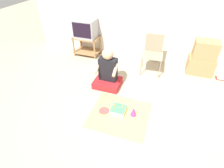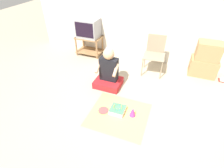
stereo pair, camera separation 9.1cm
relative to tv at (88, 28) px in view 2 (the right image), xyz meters
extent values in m
plane|color=tan|center=(1.67, -1.75, -0.73)|extent=(16.00, 16.00, 0.00)
cube|color=beige|center=(1.67, 0.25, 0.54)|extent=(6.40, 0.06, 2.55)
cube|color=#997047|center=(0.00, 0.00, -0.25)|extent=(0.67, 0.45, 0.03)
cube|color=#997047|center=(0.00, 0.00, -0.64)|extent=(0.67, 0.45, 0.02)
cylinder|color=#997047|center=(-0.30, -0.20, -0.48)|extent=(0.04, 0.04, 0.50)
cylinder|color=#997047|center=(0.30, -0.20, -0.48)|extent=(0.04, 0.04, 0.50)
cylinder|color=#997047|center=(-0.30, 0.19, -0.48)|extent=(0.04, 0.04, 0.50)
cylinder|color=#997047|center=(0.30, 0.19, -0.48)|extent=(0.04, 0.04, 0.50)
cube|color=#99999E|center=(0.00, 0.00, 0.00)|extent=(0.55, 0.43, 0.46)
cube|color=black|center=(0.00, -0.22, 0.01)|extent=(0.49, 0.01, 0.36)
cube|color=gray|center=(1.80, -0.36, -0.29)|extent=(0.48, 0.46, 0.02)
cube|color=gray|center=(1.78, -0.16, -0.08)|extent=(0.40, 0.05, 0.42)
cylinder|color=gray|center=(1.60, -0.57, -0.51)|extent=(0.02, 0.02, 0.44)
cylinder|color=gray|center=(2.02, -0.54, -0.51)|extent=(0.02, 0.02, 0.44)
cylinder|color=gray|center=(1.58, -0.18, -0.51)|extent=(0.02, 0.02, 0.44)
cylinder|color=gray|center=(1.99, -0.15, -0.51)|extent=(0.02, 0.02, 0.44)
cube|color=#A87F51|center=(2.88, 0.00, -0.54)|extent=(0.57, 0.39, 0.39)
cube|color=#A87F51|center=(2.88, 0.00, -0.14)|extent=(0.49, 0.35, 0.39)
cube|color=#B72D28|center=(3.35, -0.13, -0.72)|extent=(0.18, 0.14, 0.02)
cube|color=beige|center=(3.35, -0.13, -0.70)|extent=(0.15, 0.14, 0.02)
cube|color=red|center=(1.02, -1.18, -0.66)|extent=(0.54, 0.46, 0.14)
cube|color=black|center=(1.02, -1.14, -0.35)|extent=(0.36, 0.19, 0.49)
sphere|color=tan|center=(1.02, -1.14, 0.00)|extent=(0.23, 0.23, 0.23)
cone|color=silver|center=(1.02, -1.14, 0.14)|extent=(0.12, 0.12, 0.09)
cylinder|color=tan|center=(0.84, -1.25, -0.27)|extent=(0.06, 0.26, 0.21)
cylinder|color=tan|center=(1.21, -1.25, -0.27)|extent=(0.06, 0.26, 0.21)
cube|color=#EAD666|center=(1.51, -1.91, -0.73)|extent=(1.01, 0.93, 0.01)
cube|color=silver|center=(1.47, -1.85, -0.69)|extent=(0.26, 0.26, 0.08)
cube|color=#4CB266|center=(1.47, -1.85, -0.64)|extent=(0.25, 0.25, 0.01)
cylinder|color=#EA4C4C|center=(1.54, -1.85, -0.62)|extent=(0.01, 0.01, 0.06)
sphere|color=#FFCC4C|center=(1.54, -1.85, -0.59)|extent=(0.01, 0.01, 0.01)
cylinder|color=#EA4C4C|center=(1.53, -1.81, -0.62)|extent=(0.01, 0.01, 0.06)
sphere|color=#FFCC4C|center=(1.53, -1.81, -0.59)|extent=(0.01, 0.01, 0.01)
cylinder|color=#4C7FE5|center=(1.47, -1.78, -0.62)|extent=(0.01, 0.01, 0.06)
sphere|color=#FFCC4C|center=(1.47, -1.78, -0.59)|extent=(0.01, 0.01, 0.01)
cylinder|color=#66C666|center=(1.43, -1.79, -0.62)|extent=(0.01, 0.01, 0.06)
sphere|color=#FFCC4C|center=(1.43, -1.79, -0.59)|extent=(0.01, 0.01, 0.01)
cylinder|color=#EA4C4C|center=(1.40, -1.83, -0.62)|extent=(0.01, 0.01, 0.06)
sphere|color=#FFCC4C|center=(1.40, -1.83, -0.59)|extent=(0.01, 0.01, 0.01)
cylinder|color=yellow|center=(1.40, -1.87, -0.62)|extent=(0.01, 0.01, 0.06)
sphere|color=#FFCC4C|center=(1.40, -1.87, -0.59)|extent=(0.01, 0.01, 0.01)
cylinder|color=#66C666|center=(1.44, -1.92, -0.62)|extent=(0.01, 0.01, 0.06)
sphere|color=#FFCC4C|center=(1.44, -1.92, -0.59)|extent=(0.01, 0.01, 0.01)
cylinder|color=#4C7FE5|center=(1.48, -1.92, -0.62)|extent=(0.01, 0.01, 0.06)
sphere|color=#FFCC4C|center=(1.48, -1.92, -0.59)|extent=(0.01, 0.01, 0.01)
cylinder|color=#4C7FE5|center=(1.52, -1.90, -0.62)|extent=(0.01, 0.01, 0.06)
sphere|color=#FFCC4C|center=(1.52, -1.90, -0.59)|extent=(0.01, 0.01, 0.01)
cone|color=#CC338C|center=(1.74, -1.84, -0.64)|extent=(0.11, 0.11, 0.18)
cylinder|color=#D84C4C|center=(1.22, -1.92, -0.72)|extent=(0.19, 0.19, 0.01)
camera|label=1|loc=(2.08, -3.97, 1.55)|focal=28.00mm
camera|label=2|loc=(2.16, -3.94, 1.55)|focal=28.00mm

